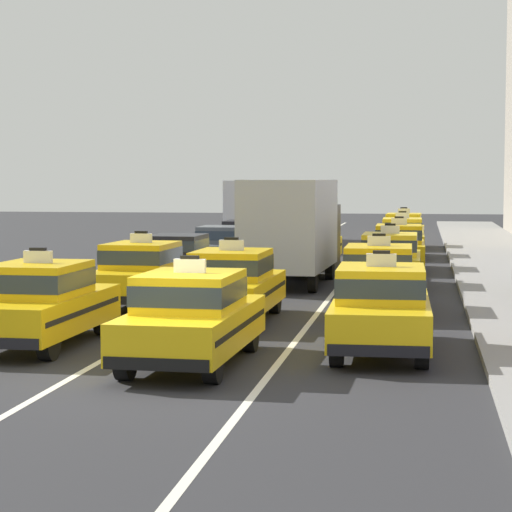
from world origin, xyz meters
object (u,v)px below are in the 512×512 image
taxi_center_fourth (312,243)px  taxi_right_third (390,259)px  taxi_center_nearest (192,316)px  taxi_right_second (379,277)px  taxi_center_second (232,284)px  bus_left_sixth (273,208)px  taxi_right_sixth (404,230)px  taxi_right_fourth (399,246)px  sedan_left_fourth (222,246)px  taxi_left_second (143,273)px  taxi_right_fifth (402,237)px  taxi_right_nearest (381,307)px  box_truck_center_third (294,227)px  sedan_left_third (178,258)px  sedan_left_fifth (245,238)px  taxi_left_nearest (41,302)px

taxi_center_fourth → taxi_right_third: size_ratio=1.01×
taxi_center_nearest → taxi_right_second: 8.20m
taxi_center_second → taxi_right_second: 3.91m
bus_left_sixth → taxi_center_nearest: 32.74m
taxi_right_sixth → taxi_right_fourth: bearing=-89.8°
sedan_left_fourth → taxi_center_fourth: bearing=31.2°
taxi_left_second → taxi_center_second: (2.81, -2.35, 0.00)m
taxi_right_fifth → taxi_right_nearest: bearing=-89.8°
taxi_right_fourth → taxi_center_second: bearing=-104.4°
taxi_center_nearest → box_truck_center_third: size_ratio=0.65×
taxi_center_nearest → taxi_center_fourth: bearing=90.3°
taxi_right_third → taxi_right_fifth: same height
sedan_left_third → sedan_left_fourth: (0.25, 5.70, 0.00)m
sedan_left_fourth → sedan_left_fifth: bearing=90.6°
taxi_right_third → taxi_right_nearest: bearing=-89.0°
taxi_center_second → bus_left_sixth: bearing=96.5°
taxi_center_nearest → taxi_right_third: 13.62m
taxi_center_fourth → sedan_left_fourth: bearing=-148.8°
taxi_center_fourth → taxi_right_third: (3.15, -7.27, 0.00)m
sedan_left_fourth → taxi_right_second: bearing=-60.8°
taxi_left_nearest → bus_left_sixth: bus_left_sixth is taller
sedan_left_fifth → taxi_right_sixth: size_ratio=0.94×
bus_left_sixth → taxi_right_sixth: bus_left_sixth is taller
taxi_right_nearest → taxi_right_second: 5.87m
sedan_left_third → taxi_right_fourth: (6.63, 6.11, 0.03)m
taxi_right_fourth → taxi_right_fifth: same height
box_truck_center_third → taxi_right_fifth: bearing=74.1°
taxi_right_third → taxi_right_fifth: 11.90m
taxi_center_nearest → taxi_right_sixth: (3.14, 30.98, 0.00)m
taxi_left_nearest → box_truck_center_third: (3.42, 12.56, 0.90)m
taxi_center_second → taxi_left_second: bearing=140.2°
sedan_left_fifth → taxi_right_fourth: size_ratio=0.95×
sedan_left_fourth → taxi_center_second: size_ratio=0.94×
taxi_right_second → taxi_right_third: (0.09, 5.63, 0.00)m
sedan_left_fifth → taxi_right_sixth: (6.39, 7.33, 0.03)m
taxi_left_nearest → bus_left_sixth: size_ratio=0.41×
taxi_right_sixth → bus_left_sixth: bearing=166.5°
taxi_right_second → taxi_right_nearest: bearing=-87.1°
taxi_right_fifth → taxi_right_sixth: (-0.04, 5.81, 0.00)m
sedan_left_fourth → taxi_right_sixth: taxi_right_sixth is taller
bus_left_sixth → taxi_center_fourth: size_ratio=2.45×
bus_left_sixth → taxi_right_fifth: (6.57, -7.38, -0.94)m
taxi_left_nearest → box_truck_center_third: 13.05m
taxi_center_nearest → box_truck_center_third: box_truck_center_third is taller
taxi_left_nearest → sedan_left_third: (-0.06, 11.46, -0.03)m
taxi_left_nearest → taxi_right_fifth: size_ratio=1.00×
sedan_left_third → bus_left_sixth: size_ratio=0.38×
taxi_left_nearest → taxi_center_nearest: 3.71m
bus_left_sixth → taxi_right_fourth: bus_left_sixth is taller
taxi_right_fourth → taxi_right_fifth: bearing=90.0°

